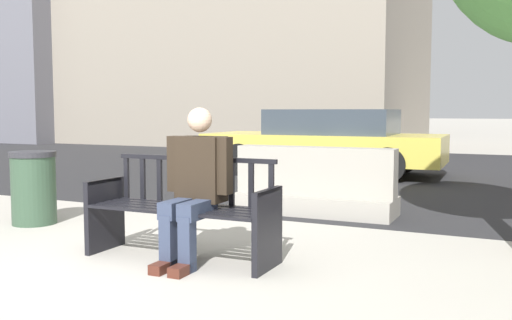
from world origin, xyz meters
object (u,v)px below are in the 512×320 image
street_bench (182,214)px  jersey_barrier_centre (315,187)px  trash_bin (34,187)px  seated_person (195,182)px  car_taxi_near (326,141)px

street_bench → jersey_barrier_centre: bearing=83.4°
street_bench → trash_bin: (-2.37, 0.56, 0.02)m
street_bench → seated_person: 0.34m
jersey_barrier_centre → seated_person: bearing=-92.8°
car_taxi_near → trash_bin: (-1.33, -6.36, -0.26)m
street_bench → car_taxi_near: 7.00m
street_bench → car_taxi_near: car_taxi_near is taller
street_bench → trash_bin: 2.44m
car_taxi_near → seated_person: bearing=-80.1°
jersey_barrier_centre → trash_bin: bearing=-143.4°
street_bench → jersey_barrier_centre: street_bench is taller
car_taxi_near → jersey_barrier_centre: bearing=-72.9°
street_bench → jersey_barrier_centre: (0.30, 2.55, -0.06)m
street_bench → seated_person: seated_person is taller
car_taxi_near → trash_bin: bearing=-101.8°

